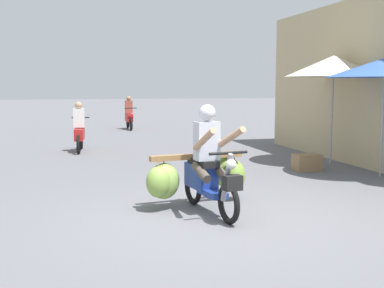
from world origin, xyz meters
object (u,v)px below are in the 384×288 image
object	(u,v)px
motorbike_distant_ahead_left	(79,131)
market_umbrella_further_along	(333,66)
motorbike_main_loaded	(199,173)
produce_crate	(307,162)
motorbike_distant_ahead_right	(129,116)

from	to	relation	value
motorbike_distant_ahead_left	market_umbrella_further_along	size ratio (longest dim) A/B	0.64
motorbike_main_loaded	market_umbrella_further_along	world-z (taller)	market_umbrella_further_along
motorbike_distant_ahead_left	produce_crate	world-z (taller)	motorbike_distant_ahead_left
motorbike_main_loaded	market_umbrella_further_along	xyz separation A→B (m)	(4.13, 3.28, 1.74)
motorbike_main_loaded	motorbike_distant_ahead_left	distance (m)	7.17
motorbike_distant_ahead_left	motorbike_main_loaded	bearing A→B (deg)	-77.73
market_umbrella_further_along	motorbike_distant_ahead_left	bearing A→B (deg)	146.62
motorbike_distant_ahead_right	produce_crate	world-z (taller)	motorbike_distant_ahead_right
motorbike_distant_ahead_right	market_umbrella_further_along	distance (m)	11.06
motorbike_distant_ahead_right	produce_crate	distance (m)	11.32
market_umbrella_further_along	motorbike_main_loaded	bearing A→B (deg)	-141.58
motorbike_main_loaded	market_umbrella_further_along	distance (m)	5.55
motorbike_main_loaded	produce_crate	xyz separation A→B (m)	(3.16, 2.61, -0.37)
motorbike_main_loaded	motorbike_distant_ahead_left	world-z (taller)	motorbike_main_loaded
motorbike_distant_ahead_right	motorbike_main_loaded	bearing A→B (deg)	-93.06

